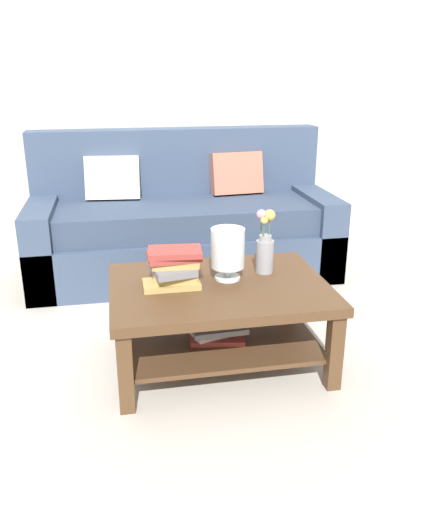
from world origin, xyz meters
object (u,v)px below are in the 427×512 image
(couch, at_px, (183,225))
(flower_pitcher, at_px, (265,247))
(book_stack_main, at_px, (174,267))
(coffee_table, at_px, (219,307))
(glass_hurricane_vase, at_px, (228,250))

(couch, height_order, flower_pitcher, couch)
(book_stack_main, bearing_deg, flower_pitcher, 10.74)
(coffee_table, xyz_separation_m, glass_hurricane_vase, (0.06, 0.06, 0.29))
(couch, xyz_separation_m, book_stack_main, (-0.23, -1.37, 0.19))
(glass_hurricane_vase, relative_size, flower_pitcher, 0.79)
(couch, xyz_separation_m, coffee_table, (0.00, -1.40, -0.04))
(book_stack_main, bearing_deg, couch, 80.58)
(flower_pitcher, bearing_deg, coffee_table, -155.87)
(book_stack_main, relative_size, flower_pitcher, 0.88)
(glass_hurricane_vase, bearing_deg, coffee_table, -132.62)
(book_stack_main, bearing_deg, coffee_table, -7.11)
(couch, height_order, book_stack_main, couch)
(glass_hurricane_vase, xyz_separation_m, flower_pitcher, (0.22, 0.06, -0.02))
(couch, xyz_separation_m, flower_pitcher, (0.28, -1.27, 0.23))
(couch, relative_size, flower_pitcher, 6.46)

